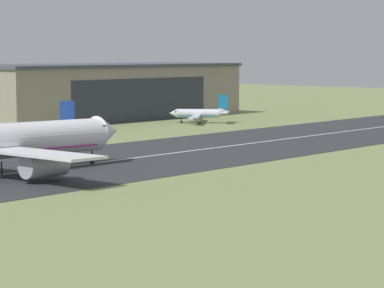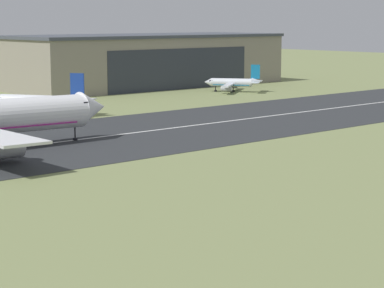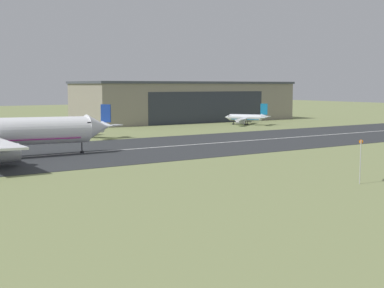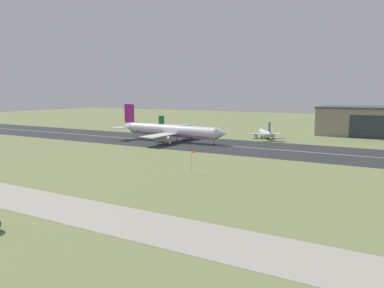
# 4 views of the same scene
# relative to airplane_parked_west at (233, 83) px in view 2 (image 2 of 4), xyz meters

# --- Properties ---
(ground_plane) EXTENTS (694.16, 694.16, 0.00)m
(ground_plane) POSITION_rel_airplane_parked_west_xyz_m (-90.99, -109.07, -2.65)
(ground_plane) COLOR #7A8451
(runway_strip) EXTENTS (454.16, 43.80, 0.06)m
(runway_strip) POSITION_rel_airplane_parked_west_xyz_m (-90.99, -44.84, -2.62)
(runway_strip) COLOR #2B2D30
(runway_strip) RESTS_ON ground_plane
(runway_centreline) EXTENTS (408.75, 0.70, 0.01)m
(runway_centreline) POSITION_rel_airplane_parked_west_xyz_m (-90.99, -44.84, -2.58)
(runway_centreline) COLOR silver
(runway_centreline) RESTS_ON runway_strip
(hangar_building) EXTENTS (90.31, 34.17, 16.14)m
(hangar_building) POSITION_rel_airplane_parked_west_xyz_m (-5.74, 32.78, 5.44)
(hangar_building) COLOR gray
(hangar_building) RESTS_ON ground_plane
(airplane_parked_west) EXTENTS (18.03, 16.85, 7.99)m
(airplane_parked_west) POSITION_rel_airplane_parked_west_xyz_m (0.00, 0.00, 0.00)
(airplane_parked_west) COLOR silver
(airplane_parked_west) RESTS_ON ground_plane
(airplane_parked_east) EXTENTS (19.26, 23.26, 9.46)m
(airplane_parked_east) POSITION_rel_airplane_parked_west_xyz_m (-69.87, -10.83, 0.32)
(airplane_parked_east) COLOR silver
(airplane_parked_east) RESTS_ON ground_plane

